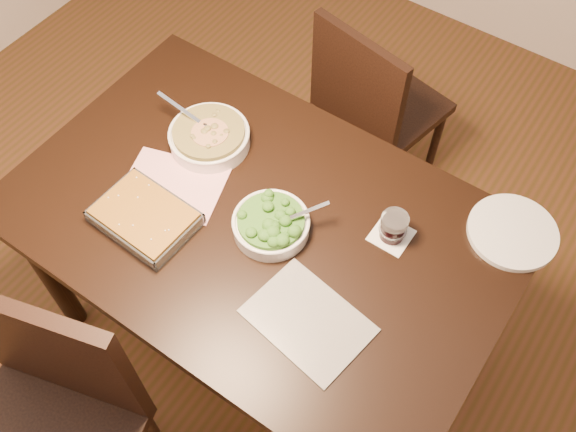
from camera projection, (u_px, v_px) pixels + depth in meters
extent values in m
plane|color=#473214|center=(266.00, 329.00, 2.41)|extent=(4.00, 4.00, 0.00)
cube|color=black|center=(259.00, 223.00, 1.80)|extent=(1.40, 0.90, 0.04)
cube|color=black|center=(260.00, 237.00, 1.86)|extent=(1.26, 0.76, 0.08)
cylinder|color=black|center=(49.00, 272.00, 2.14)|extent=(0.07, 0.07, 0.71)
cylinder|color=black|center=(190.00, 134.00, 2.48)|extent=(0.07, 0.07, 0.71)
cylinder|color=black|center=(483.00, 299.00, 2.09)|extent=(0.07, 0.07, 0.71)
cube|color=#C3375C|center=(174.00, 185.00, 1.85)|extent=(0.33, 0.28, 0.01)
cube|color=#2B2A32|center=(308.00, 320.00, 1.62)|extent=(0.33, 0.26, 0.01)
cube|color=white|center=(391.00, 235.00, 1.76)|extent=(0.10, 0.10, 0.00)
cylinder|color=white|center=(210.00, 139.00, 1.92)|extent=(0.24, 0.24, 0.05)
torus|color=white|center=(209.00, 133.00, 1.90)|extent=(0.24, 0.24, 0.01)
cylinder|color=#3C3110|center=(209.00, 132.00, 1.90)|extent=(0.21, 0.21, 0.02)
cube|color=silver|center=(188.00, 119.00, 1.91)|extent=(0.15, 0.02, 0.05)
cylinder|color=maroon|center=(210.00, 132.00, 1.88)|extent=(0.11, 0.11, 0.00)
cylinder|color=white|center=(271.00, 226.00, 1.75)|extent=(0.21, 0.21, 0.04)
torus|color=white|center=(271.00, 221.00, 1.73)|extent=(0.21, 0.21, 0.01)
cylinder|color=#1E4D12|center=(271.00, 220.00, 1.73)|extent=(0.19, 0.19, 0.02)
cube|color=silver|center=(295.00, 212.00, 1.73)|extent=(0.10, 0.11, 0.04)
cube|color=silver|center=(146.00, 222.00, 1.78)|extent=(0.28, 0.21, 0.01)
cube|color=#5F3C0D|center=(145.00, 217.00, 1.76)|extent=(0.26, 0.19, 0.04)
cube|color=silver|center=(169.00, 195.00, 1.81)|extent=(0.27, 0.02, 0.04)
cube|color=silver|center=(120.00, 241.00, 1.72)|extent=(0.27, 0.02, 0.04)
cube|color=silver|center=(180.00, 242.00, 1.72)|extent=(0.01, 0.20, 0.04)
cube|color=silver|center=(111.00, 194.00, 1.81)|extent=(0.01, 0.20, 0.04)
cylinder|color=black|center=(393.00, 229.00, 1.73)|extent=(0.07, 0.07, 0.06)
cylinder|color=silver|center=(395.00, 220.00, 1.70)|extent=(0.07, 0.07, 0.02)
cylinder|color=silver|center=(513.00, 232.00, 1.76)|extent=(0.25, 0.25, 0.02)
cylinder|color=black|center=(43.00, 396.00, 2.04)|extent=(0.04, 0.04, 0.45)
cube|color=black|center=(50.00, 352.00, 1.59)|extent=(0.45, 0.16, 0.49)
cube|color=black|center=(383.00, 107.00, 2.48)|extent=(0.47, 0.47, 0.04)
cylinder|color=black|center=(435.00, 144.00, 2.66)|extent=(0.03, 0.03, 0.39)
cylinder|color=black|center=(380.00, 190.00, 2.53)|extent=(0.03, 0.03, 0.39)
cylinder|color=black|center=(373.00, 100.00, 2.80)|extent=(0.03, 0.03, 0.39)
cylinder|color=black|center=(318.00, 142.00, 2.67)|extent=(0.03, 0.03, 0.39)
cube|color=black|center=(356.00, 87.00, 2.22)|extent=(0.40, 0.11, 0.43)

